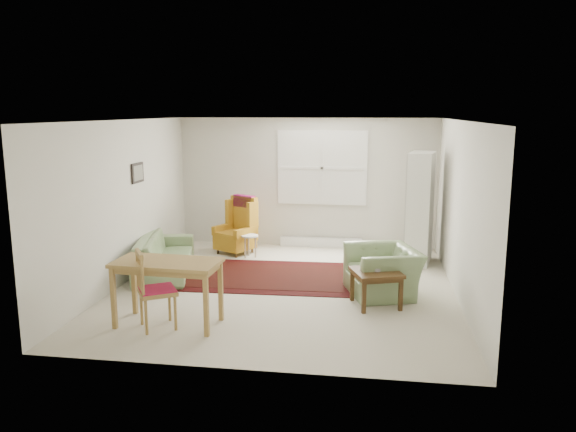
# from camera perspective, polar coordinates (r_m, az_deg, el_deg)

# --- Properties ---
(room) EXTENTS (5.04, 5.54, 2.51)m
(room) POSITION_cam_1_polar(r_m,az_deg,el_deg) (8.44, 0.04, 1.26)
(room) COLOR beige
(room) RESTS_ON ground
(rug) EXTENTS (2.95, 1.96, 0.03)m
(rug) POSITION_cam_1_polar(r_m,az_deg,el_deg) (9.11, -2.01, -6.07)
(rug) COLOR black
(rug) RESTS_ON ground
(sofa) EXTENTS (1.26, 2.17, 0.82)m
(sofa) POSITION_cam_1_polar(r_m,az_deg,el_deg) (9.49, -12.43, -3.15)
(sofa) COLOR #748C5D
(sofa) RESTS_ON ground
(armchair) EXTENTS (1.20, 1.29, 0.82)m
(armchair) POSITION_cam_1_polar(r_m,az_deg,el_deg) (8.27, 9.64, -5.10)
(armchair) COLOR #748C5D
(armchair) RESTS_ON ground
(wingback_chair) EXTENTS (0.85, 0.87, 1.07)m
(wingback_chair) POSITION_cam_1_polar(r_m,az_deg,el_deg) (10.48, -5.44, -0.94)
(wingback_chair) COLOR #B17B1B
(wingback_chair) RESTS_ON ground
(coffee_table) EXTENTS (0.78, 0.78, 0.50)m
(coffee_table) POSITION_cam_1_polar(r_m,az_deg,el_deg) (7.82, 8.92, -7.24)
(coffee_table) COLOR #472E16
(coffee_table) RESTS_ON ground
(stool) EXTENTS (0.34, 0.34, 0.42)m
(stool) POSITION_cam_1_polar(r_m,az_deg,el_deg) (10.25, -3.92, -3.05)
(stool) COLOR white
(stool) RESTS_ON ground
(cabinet) EXTENTS (0.55, 0.84, 1.94)m
(cabinet) POSITION_cam_1_polar(r_m,az_deg,el_deg) (10.00, 13.29, 0.79)
(cabinet) COLOR silver
(cabinet) RESTS_ON ground
(desk) EXTENTS (1.33, 0.72, 0.82)m
(desk) POSITION_cam_1_polar(r_m,az_deg,el_deg) (7.18, -12.08, -7.64)
(desk) COLOR olive
(desk) RESTS_ON ground
(desk_chair) EXTENTS (0.59, 0.59, 0.99)m
(desk_chair) POSITION_cam_1_polar(r_m,az_deg,el_deg) (7.08, -13.14, -7.25)
(desk_chair) COLOR olive
(desk_chair) RESTS_ON ground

